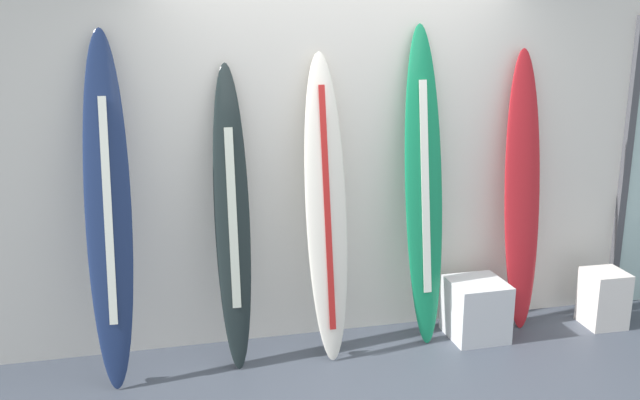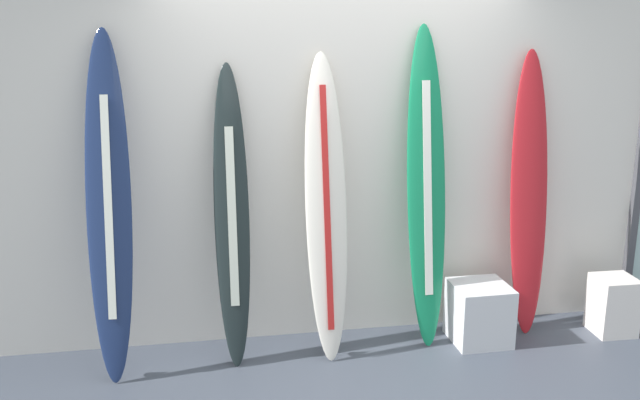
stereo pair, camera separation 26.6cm
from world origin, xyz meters
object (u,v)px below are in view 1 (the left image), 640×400
(surfboard_charcoal, at_px, (232,220))
(surfboard_ivory, at_px, (326,210))
(surfboard_crimson, at_px, (522,194))
(display_block_left, at_px, (476,309))
(surfboard_navy, at_px, (108,213))
(surfboard_emerald, at_px, (424,189))
(display_block_center, at_px, (604,298))

(surfboard_charcoal, height_order, surfboard_ivory, surfboard_ivory)
(surfboard_crimson, bearing_deg, surfboard_charcoal, -178.31)
(surfboard_charcoal, bearing_deg, display_block_left, -3.07)
(surfboard_charcoal, xyz_separation_m, surfboard_crimson, (2.09, 0.06, 0.03))
(surfboard_navy, bearing_deg, surfboard_emerald, 2.45)
(display_block_left, bearing_deg, surfboard_crimson, 21.77)
(surfboard_navy, distance_m, surfboard_emerald, 2.09)
(surfboard_ivory, distance_m, surfboard_crimson, 1.48)
(display_block_left, bearing_deg, surfboard_ivory, 176.26)
(surfboard_navy, relative_size, surfboard_crimson, 1.08)
(surfboard_charcoal, relative_size, display_block_left, 4.66)
(surfboard_crimson, bearing_deg, surfboard_navy, -177.68)
(surfboard_navy, bearing_deg, surfboard_charcoal, 4.06)
(surfboard_ivory, height_order, surfboard_crimson, surfboard_crimson)
(surfboard_emerald, distance_m, display_block_left, 0.96)
(surfboard_charcoal, bearing_deg, surfboard_crimson, 1.69)
(surfboard_navy, height_order, display_block_left, surfboard_navy)
(display_block_left, relative_size, display_block_center, 1.00)
(surfboard_ivory, distance_m, display_block_center, 2.25)
(surfboard_ivory, xyz_separation_m, display_block_left, (1.09, -0.07, -0.79))
(surfboard_emerald, height_order, display_block_left, surfboard_emerald)
(display_block_left, bearing_deg, surfboard_navy, 179.12)
(surfboard_ivory, bearing_deg, surfboard_crimson, 3.19)
(surfboard_navy, bearing_deg, display_block_center, -1.26)
(surfboard_emerald, distance_m, surfboard_crimson, 0.77)
(surfboard_ivory, relative_size, display_block_center, 4.80)
(display_block_left, bearing_deg, surfboard_charcoal, 176.93)
(surfboard_navy, xyz_separation_m, surfboard_crimson, (2.85, 0.12, -0.08))
(display_block_center, bearing_deg, display_block_left, 177.81)
(surfboard_ivory, bearing_deg, surfboard_navy, -178.61)
(surfboard_crimson, height_order, display_block_center, surfboard_crimson)
(surfboard_ivory, distance_m, surfboard_emerald, 0.71)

